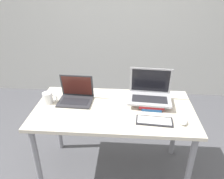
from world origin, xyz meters
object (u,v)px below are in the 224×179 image
Objects in this scene: wireless_keyboard at (154,121)px; mug at (48,98)px; mouse at (183,121)px; book_stack at (151,103)px; laptop_on_books at (150,93)px; laptop_left at (76,96)px.

wireless_keyboard is 0.96m from mug.
mouse is at bearing -11.08° from mug.
mug is (-0.93, -0.03, 0.03)m from book_stack.
laptop_on_books reaches higher than book_stack.
wireless_keyboard is at bearing -89.58° from book_stack.
book_stack reaches higher than mouse.
laptop_left is at bearing 177.57° from book_stack.
mug is (-1.15, 0.23, 0.03)m from mouse.
book_stack is at bearing 131.16° from mouse.
book_stack is (0.69, -0.03, -0.02)m from laptop_left.
mug is (-0.93, 0.23, 0.04)m from wireless_keyboard.
book_stack is 0.93m from mug.
laptop_left is at bearing -178.63° from laptop_on_books.
mouse is at bearing -17.26° from laptop_left.
mouse is (0.22, 0.00, 0.01)m from wireless_keyboard.
laptop_left is 0.75m from wireless_keyboard.
laptop_on_books is at bearing 109.25° from book_stack.
wireless_keyboard is (0.02, -0.30, -0.09)m from laptop_on_books.
mug is at bearing 166.22° from wireless_keyboard.
laptop_on_books is 3.55× the size of mouse.
laptop_left is 0.79× the size of laptop_on_books.
laptop_left is 1.26× the size of book_stack.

